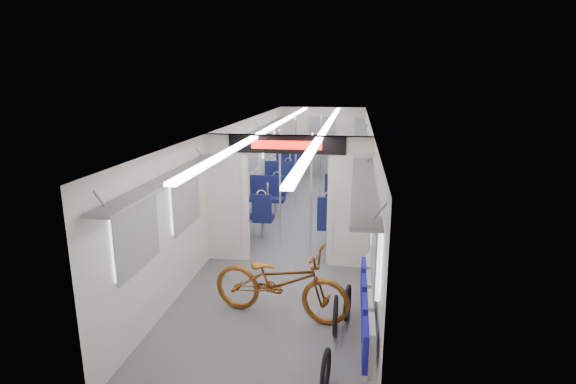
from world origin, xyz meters
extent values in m
plane|color=#515456|center=(0.00, 0.00, 0.00)|extent=(12.00, 12.00, 0.00)
cube|color=silver|center=(-1.45, 0.00, 1.15)|extent=(0.02, 12.00, 2.30)
cube|color=silver|center=(1.45, 0.00, 1.15)|extent=(0.02, 12.00, 2.30)
cube|color=silver|center=(0.00, 6.00, 1.15)|extent=(2.90, 0.02, 2.30)
cube|color=silver|center=(0.00, -6.00, 1.15)|extent=(2.90, 0.02, 2.30)
cube|color=silver|center=(0.00, 0.00, 2.30)|extent=(2.90, 12.00, 0.02)
cube|color=white|center=(-0.55, 0.00, 2.27)|extent=(0.12, 11.40, 0.04)
cube|color=white|center=(0.55, 0.00, 2.27)|extent=(0.12, 11.40, 0.04)
cube|color=silver|center=(-1.12, -2.00, 1.00)|extent=(0.65, 0.18, 2.00)
cube|color=silver|center=(1.12, -2.00, 1.00)|extent=(0.65, 0.18, 2.00)
cube|color=silver|center=(0.00, -2.00, 2.15)|extent=(2.90, 0.18, 0.30)
cylinder|color=silver|center=(-0.80, -2.00, 1.00)|extent=(0.20, 0.20, 2.00)
cylinder|color=silver|center=(0.80, -2.00, 1.00)|extent=(0.20, 0.20, 2.00)
cube|color=black|center=(0.00, -2.11, 2.15)|extent=(2.00, 0.03, 0.30)
cube|color=#FF0C07|center=(0.00, -2.13, 2.15)|extent=(1.20, 0.02, 0.14)
cube|color=silver|center=(-1.42, -4.80, 1.40)|extent=(0.04, 1.00, 0.75)
cube|color=silver|center=(1.42, -4.80, 1.40)|extent=(0.04, 1.00, 0.75)
cube|color=silver|center=(-1.42, -3.20, 1.40)|extent=(0.04, 1.00, 0.75)
cube|color=silver|center=(1.42, -3.20, 1.40)|extent=(0.04, 1.00, 0.75)
cube|color=silver|center=(-1.42, -0.50, 1.40)|extent=(0.04, 1.00, 0.75)
cube|color=silver|center=(1.42, -0.50, 1.40)|extent=(0.04, 1.00, 0.75)
cube|color=silver|center=(-1.42, 1.40, 1.40)|extent=(0.04, 1.00, 0.75)
cube|color=silver|center=(1.42, 1.40, 1.40)|extent=(0.04, 1.00, 0.75)
cube|color=silver|center=(-1.42, 3.30, 1.40)|extent=(0.04, 1.00, 0.75)
cube|color=silver|center=(1.42, 3.30, 1.40)|extent=(0.04, 1.00, 0.75)
cube|color=silver|center=(-1.42, 5.10, 1.40)|extent=(0.04, 1.00, 0.75)
cube|color=silver|center=(1.42, 5.10, 1.40)|extent=(0.04, 1.00, 0.75)
cube|color=gray|center=(-1.27, -4.00, 1.95)|extent=(0.30, 3.60, 0.04)
cube|color=gray|center=(1.27, -4.00, 1.95)|extent=(0.30, 3.60, 0.04)
cube|color=gray|center=(-1.27, 2.00, 1.95)|extent=(0.30, 7.60, 0.04)
cube|color=gray|center=(1.27, 2.00, 1.95)|extent=(0.30, 7.60, 0.04)
cube|color=gray|center=(0.00, 5.94, 1.00)|extent=(0.90, 0.05, 2.00)
imported|color=brown|center=(0.19, -3.94, 0.52)|extent=(2.06, 1.04, 1.03)
cube|color=gray|center=(1.38, -5.41, 0.58)|extent=(0.06, 0.45, 0.51)
cube|color=#160E84|center=(1.32, -5.41, 0.58)|extent=(0.06, 0.41, 0.43)
cube|color=gray|center=(1.38, -4.86, 0.58)|extent=(0.06, 0.45, 0.51)
cube|color=#160E84|center=(1.32, -4.86, 0.58)|extent=(0.06, 0.41, 0.43)
cube|color=gray|center=(1.38, -4.31, 0.58)|extent=(0.06, 0.45, 0.51)
cube|color=#160E84|center=(1.32, -4.31, 0.58)|extent=(0.06, 0.41, 0.43)
cube|color=gray|center=(1.38, -3.76, 0.58)|extent=(0.06, 0.45, 0.51)
cube|color=#160E84|center=(1.32, -3.76, 0.58)|extent=(0.06, 0.41, 0.43)
torus|color=black|center=(0.92, -5.42, 0.22)|extent=(0.10, 0.49, 0.49)
torus|color=black|center=(0.97, -4.31, 0.24)|extent=(0.06, 0.54, 0.54)
torus|color=black|center=(1.12, -3.91, 0.23)|extent=(0.11, 0.51, 0.51)
cube|color=#0E133F|center=(-0.70, -0.76, 0.40)|extent=(0.41, 0.38, 0.10)
cylinder|color=gray|center=(-0.70, -0.76, 0.17)|extent=(0.10, 0.10, 0.35)
cube|color=#0E133F|center=(-0.70, -0.92, 0.70)|extent=(0.41, 0.07, 0.50)
torus|color=silver|center=(-0.70, -0.92, 0.95)|extent=(0.21, 0.03, 0.21)
cube|color=#0E133F|center=(-0.70, 0.78, 0.40)|extent=(0.41, 0.38, 0.10)
cylinder|color=gray|center=(-0.70, 0.78, 0.17)|extent=(0.10, 0.10, 0.35)
cube|color=#0E133F|center=(-0.70, 0.94, 0.70)|extent=(0.41, 0.07, 0.50)
torus|color=silver|center=(-0.70, 0.94, 0.95)|extent=(0.21, 0.03, 0.21)
cube|color=#0E133F|center=(-1.17, -0.76, 0.40)|extent=(0.41, 0.38, 0.10)
cylinder|color=gray|center=(-1.17, -0.76, 0.17)|extent=(0.10, 0.10, 0.35)
cube|color=#0E133F|center=(-1.17, -0.92, 0.70)|extent=(0.41, 0.07, 0.50)
torus|color=silver|center=(-1.17, -0.92, 0.95)|extent=(0.21, 0.03, 0.21)
cube|color=#0E133F|center=(-1.17, 0.78, 0.40)|extent=(0.41, 0.38, 0.10)
cylinder|color=gray|center=(-1.17, 0.78, 0.17)|extent=(0.10, 0.10, 0.35)
cube|color=#0E133F|center=(-1.17, 0.94, 0.70)|extent=(0.41, 0.07, 0.50)
torus|color=silver|center=(-1.17, 0.94, 0.95)|extent=(0.21, 0.03, 0.21)
cube|color=#0E133F|center=(0.70, -1.03, 0.40)|extent=(0.47, 0.44, 0.10)
cylinder|color=gray|center=(0.70, -1.03, 0.17)|extent=(0.10, 0.10, 0.35)
cube|color=#0E133F|center=(0.70, -1.21, 0.74)|extent=(0.47, 0.08, 0.58)
torus|color=silver|center=(0.70, -1.21, 1.03)|extent=(0.24, 0.03, 0.24)
cube|color=#0E133F|center=(0.70, 0.75, 0.40)|extent=(0.47, 0.44, 0.10)
cylinder|color=gray|center=(0.70, 0.75, 0.17)|extent=(0.10, 0.10, 0.35)
cube|color=#0E133F|center=(0.70, 0.93, 0.74)|extent=(0.47, 0.08, 0.58)
torus|color=silver|center=(0.70, 0.93, 1.03)|extent=(0.24, 0.03, 0.24)
cube|color=#0E133F|center=(1.17, -1.03, 0.40)|extent=(0.47, 0.44, 0.10)
cylinder|color=gray|center=(1.17, -1.03, 0.17)|extent=(0.10, 0.10, 0.35)
cube|color=#0E133F|center=(1.17, -1.21, 0.74)|extent=(0.47, 0.08, 0.58)
torus|color=silver|center=(1.17, -1.21, 1.03)|extent=(0.24, 0.03, 0.24)
cube|color=#0E133F|center=(1.17, 0.75, 0.40)|extent=(0.47, 0.44, 0.10)
cylinder|color=gray|center=(1.17, 0.75, 0.17)|extent=(0.10, 0.10, 0.35)
cube|color=#0E133F|center=(1.17, 0.93, 0.74)|extent=(0.47, 0.08, 0.58)
torus|color=silver|center=(1.17, 0.93, 1.03)|extent=(0.24, 0.03, 0.24)
cube|color=#0E133F|center=(-0.70, 2.96, 0.40)|extent=(0.42, 0.40, 0.10)
cylinder|color=gray|center=(-0.70, 2.96, 0.17)|extent=(0.10, 0.10, 0.35)
cube|color=#0E133F|center=(-0.70, 2.80, 0.71)|extent=(0.42, 0.08, 0.52)
torus|color=silver|center=(-0.70, 2.80, 0.97)|extent=(0.22, 0.03, 0.22)
cube|color=#0E133F|center=(-0.70, 4.57, 0.40)|extent=(0.42, 0.40, 0.10)
cylinder|color=gray|center=(-0.70, 4.57, 0.17)|extent=(0.10, 0.10, 0.35)
cube|color=#0E133F|center=(-0.70, 4.73, 0.71)|extent=(0.42, 0.08, 0.52)
torus|color=silver|center=(-0.70, 4.73, 0.97)|extent=(0.22, 0.03, 0.22)
cube|color=#0E133F|center=(-1.17, 2.96, 0.40)|extent=(0.42, 0.40, 0.10)
cylinder|color=gray|center=(-1.17, 2.96, 0.17)|extent=(0.10, 0.10, 0.35)
cube|color=#0E133F|center=(-1.17, 2.80, 0.71)|extent=(0.42, 0.08, 0.52)
torus|color=silver|center=(-1.17, 2.80, 0.97)|extent=(0.22, 0.03, 0.22)
cube|color=#0E133F|center=(-1.17, 4.57, 0.40)|extent=(0.42, 0.40, 0.10)
cylinder|color=gray|center=(-1.17, 4.57, 0.17)|extent=(0.10, 0.10, 0.35)
cube|color=#0E133F|center=(-1.17, 4.73, 0.71)|extent=(0.42, 0.08, 0.52)
torus|color=silver|center=(-1.17, 4.73, 0.97)|extent=(0.22, 0.03, 0.22)
cube|color=#0E133F|center=(0.70, 2.59, 0.40)|extent=(0.44, 0.41, 0.10)
cylinder|color=gray|center=(0.70, 2.59, 0.17)|extent=(0.10, 0.10, 0.35)
cube|color=#0E133F|center=(0.70, 2.43, 0.72)|extent=(0.44, 0.08, 0.54)
torus|color=silver|center=(0.70, 2.43, 0.99)|extent=(0.22, 0.03, 0.22)
cube|color=#0E133F|center=(0.70, 4.25, 0.40)|extent=(0.44, 0.41, 0.10)
cylinder|color=gray|center=(0.70, 4.25, 0.17)|extent=(0.10, 0.10, 0.35)
cube|color=#0E133F|center=(0.70, 4.41, 0.72)|extent=(0.44, 0.08, 0.54)
torus|color=silver|center=(0.70, 4.41, 0.99)|extent=(0.22, 0.03, 0.22)
cube|color=#0E133F|center=(1.17, 2.59, 0.40)|extent=(0.44, 0.41, 0.10)
cylinder|color=gray|center=(1.17, 2.59, 0.17)|extent=(0.10, 0.10, 0.35)
cube|color=#0E133F|center=(1.17, 2.43, 0.72)|extent=(0.44, 0.08, 0.54)
torus|color=silver|center=(1.17, 2.43, 0.99)|extent=(0.22, 0.03, 0.22)
cube|color=#0E133F|center=(1.17, 4.25, 0.40)|extent=(0.44, 0.41, 0.10)
cylinder|color=gray|center=(1.17, 4.25, 0.17)|extent=(0.10, 0.10, 0.35)
cube|color=#0E133F|center=(1.17, 4.41, 0.72)|extent=(0.44, 0.08, 0.54)
torus|color=silver|center=(1.17, 4.41, 0.99)|extent=(0.22, 0.03, 0.22)
cylinder|color=silver|center=(-0.28, -1.11, 1.15)|extent=(0.04, 0.04, 2.30)
cylinder|color=silver|center=(0.38, -1.61, 1.15)|extent=(0.04, 0.04, 2.30)
cylinder|color=silver|center=(-0.33, 1.55, 1.15)|extent=(0.04, 0.04, 2.30)
cylinder|color=silver|center=(0.26, 2.02, 1.15)|extent=(0.04, 0.04, 2.30)
camera|label=1|loc=(1.14, -9.55, 3.22)|focal=28.00mm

